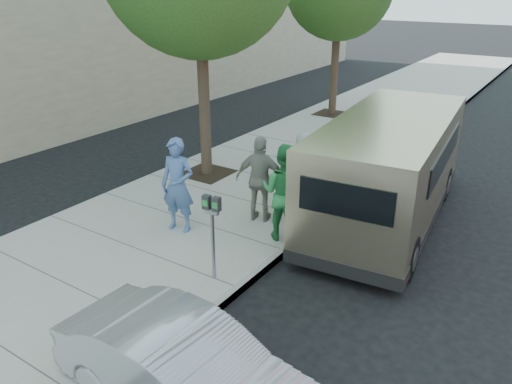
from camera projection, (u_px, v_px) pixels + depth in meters
ground at (222, 237)px, 10.22m from camera, size 120.00×120.00×0.00m
sidewalk at (185, 221)px, 10.70m from camera, size 5.00×60.00×0.15m
curb_face at (283, 253)px, 9.47m from camera, size 0.12×60.00×0.16m
parking_meter at (212, 220)px, 8.11m from camera, size 0.32×0.14×1.52m
van at (389, 168)px, 10.46m from camera, size 2.64×6.38×2.31m
sedan at (188, 374)px, 5.84m from camera, size 3.63×1.38×1.18m
person_officer at (178, 185)px, 9.85m from camera, size 0.79×0.60×1.92m
person_green_shirt at (285, 192)px, 9.51m from camera, size 1.02×0.84×1.93m
person_gray_shirt at (305, 172)px, 10.76m from camera, size 1.03×0.99×1.77m
person_striped_polo at (261, 180)px, 10.26m from camera, size 1.15×0.74×1.83m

